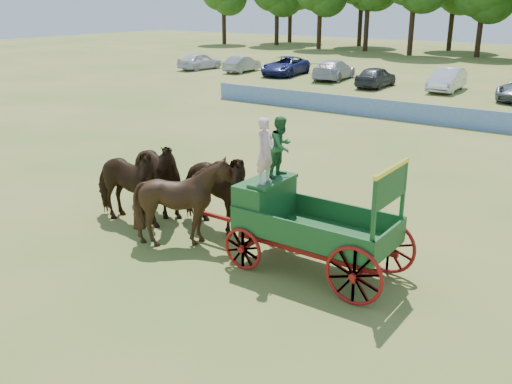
% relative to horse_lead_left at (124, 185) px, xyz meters
% --- Properties ---
extents(ground, '(160.00, 160.00, 0.00)m').
position_rel_horse_lead_left_xyz_m(ground, '(2.17, 1.34, -1.23)').
color(ground, olive).
rests_on(ground, ground).
extents(horse_lead_left, '(2.91, 1.34, 2.45)m').
position_rel_horse_lead_left_xyz_m(horse_lead_left, '(0.00, 0.00, 0.00)').
color(horse_lead_left, '#311A0D').
rests_on(horse_lead_left, ground).
extents(horse_lead_right, '(3.11, 1.87, 2.45)m').
position_rel_horse_lead_left_xyz_m(horse_lead_right, '(0.00, 1.10, 0.00)').
color(horse_lead_right, '#311A0D').
rests_on(horse_lead_right, ground).
extents(horse_wheel_left, '(2.35, 2.12, 2.46)m').
position_rel_horse_lead_left_xyz_m(horse_wheel_left, '(2.40, 0.00, 0.00)').
color(horse_wheel_left, '#311A0D').
rests_on(horse_wheel_left, ground).
extents(horse_wheel_right, '(2.98, 1.51, 2.45)m').
position_rel_horse_lead_left_xyz_m(horse_wheel_right, '(2.40, 1.10, 0.00)').
color(horse_wheel_right, '#311A0D').
rests_on(horse_wheel_right, ground).
extents(farm_dray, '(6.00, 2.00, 3.75)m').
position_rel_horse_lead_left_xyz_m(farm_dray, '(5.36, 0.57, 0.41)').
color(farm_dray, maroon).
rests_on(farm_dray, ground).
extents(sponsor_banner, '(26.00, 0.08, 1.05)m').
position_rel_horse_lead_left_xyz_m(sponsor_banner, '(1.17, 19.34, -0.70)').
color(sponsor_banner, blue).
rests_on(sponsor_banner, ground).
extents(parked_cars, '(36.40, 7.81, 1.64)m').
position_rel_horse_lead_left_xyz_m(parked_cars, '(-6.10, 31.32, -0.44)').
color(parked_cars, silver).
rests_on(parked_cars, ground).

